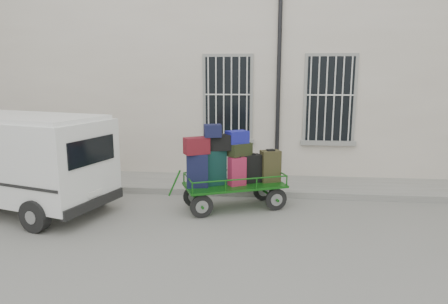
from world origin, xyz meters
TOP-DOWN VIEW (x-y plane):
  - ground at (0.00, 0.00)m, footprint 80.00×80.00m
  - building at (0.00, 5.50)m, footprint 24.00×5.15m
  - sidewalk at (0.00, 2.20)m, footprint 24.00×1.70m
  - luggage_cart at (-0.10, 0.47)m, footprint 2.51×1.71m
  - van at (-4.61, -0.04)m, footprint 4.38×2.78m

SIDE VIEW (x-z plane):
  - ground at x=0.00m, z-range 0.00..0.00m
  - sidewalk at x=0.00m, z-range 0.00..0.15m
  - luggage_cart at x=-0.10m, z-range -0.01..1.86m
  - van at x=-4.61m, z-range 0.15..2.21m
  - building at x=0.00m, z-range 0.00..6.00m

